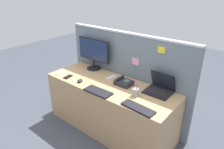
{
  "coord_description": "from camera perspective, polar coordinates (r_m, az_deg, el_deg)",
  "views": [
    {
      "loc": [
        1.58,
        -1.88,
        1.97
      ],
      "look_at": [
        0.0,
        0.05,
        0.84
      ],
      "focal_mm": 33.14,
      "sensor_mm": 36.0,
      "label": 1
    }
  ],
  "objects": [
    {
      "name": "ground_plane",
      "position": [
        3.15,
        -0.59,
        -14.26
      ],
      "size": [
        10.0,
        10.0,
        0.0
      ],
      "primitive_type": "plane",
      "color": "#424751"
    },
    {
      "name": "desk",
      "position": [
        2.94,
        -0.62,
        -8.82
      ],
      "size": [
        1.84,
        0.67,
        0.72
      ],
      "primitive_type": "cube",
      "color": "tan",
      "rests_on": "ground_plane"
    },
    {
      "name": "cubicle_divider",
      "position": [
        3.04,
        3.87,
        -0.79
      ],
      "size": [
        2.02,
        0.07,
        1.34
      ],
      "color": "slate",
      "rests_on": "ground_plane"
    },
    {
      "name": "desktop_monitor",
      "position": [
        3.16,
        -5.09,
        6.27
      ],
      "size": [
        0.58,
        0.21,
        0.48
      ],
      "color": "black",
      "rests_on": "desk"
    },
    {
      "name": "laptop",
      "position": [
        2.62,
        13.14,
        -3.45
      ],
      "size": [
        0.31,
        0.28,
        0.25
      ],
      "color": "black",
      "rests_on": "desk"
    },
    {
      "name": "desk_phone",
      "position": [
        2.74,
        3.23,
        -2.14
      ],
      "size": [
        0.21,
        0.18,
        0.09
      ],
      "color": "#232328",
      "rests_on": "desk"
    },
    {
      "name": "keyboard_main",
      "position": [
        2.26,
        7.17,
        -9.15
      ],
      "size": [
        0.39,
        0.15,
        0.02
      ],
      "primitive_type": "cube",
      "rotation": [
        0.0,
        0.0,
        -0.07
      ],
      "color": "black",
      "rests_on": "desk"
    },
    {
      "name": "keyboard_spare",
      "position": [
        2.56,
        -3.87,
        -4.73
      ],
      "size": [
        0.37,
        0.16,
        0.02
      ],
      "primitive_type": "cube",
      "rotation": [
        0.0,
        0.0,
        0.02
      ],
      "color": "black",
      "rests_on": "desk"
    },
    {
      "name": "computer_mouse_right_hand",
      "position": [
        2.84,
        -8.86,
        -1.74
      ],
      "size": [
        0.08,
        0.11,
        0.03
      ],
      "primitive_type": "ellipsoid",
      "rotation": [
        0.0,
        0.0,
        0.23
      ],
      "color": "black",
      "rests_on": "desk"
    },
    {
      "name": "pen_cup",
      "position": [
        2.48,
        6.45,
        -4.86
      ],
      "size": [
        0.08,
        0.08,
        0.18
      ],
      "color": "#99999E",
      "rests_on": "desk"
    },
    {
      "name": "cell_phone_white_slab",
      "position": [
        2.94,
        -0.19,
        -0.72
      ],
      "size": [
        0.09,
        0.16,
        0.01
      ],
      "primitive_type": "cube",
      "rotation": [
        0.0,
        0.0,
        -0.15
      ],
      "color": "silver",
      "rests_on": "desk"
    },
    {
      "name": "cell_phone_silver_slab",
      "position": [
        3.16,
        -14.0,
        0.4
      ],
      "size": [
        0.09,
        0.15,
        0.01
      ],
      "primitive_type": "cube",
      "rotation": [
        0.0,
        0.0,
        -0.16
      ],
      "color": "#B7BAC1",
      "rests_on": "desk"
    },
    {
      "name": "cell_phone_black_slab",
      "position": [
        3.01,
        -12.04,
        -0.63
      ],
      "size": [
        0.09,
        0.15,
        0.01
      ],
      "primitive_type": "cube",
      "rotation": [
        0.0,
        0.0,
        0.14
      ],
      "color": "black",
      "rests_on": "desk"
    }
  ]
}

